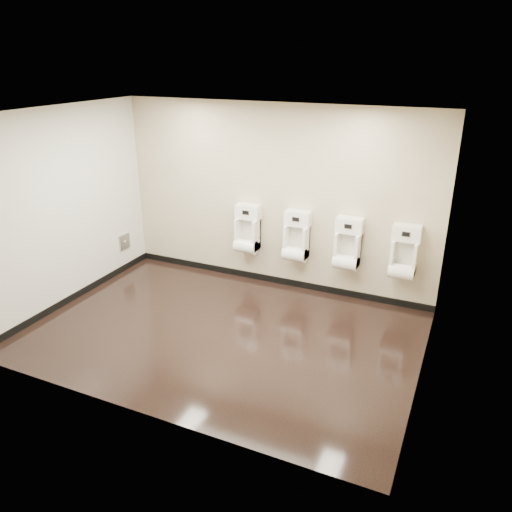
{
  "coord_description": "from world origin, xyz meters",
  "views": [
    {
      "loc": [
        2.76,
        -5.04,
        3.43
      ],
      "look_at": [
        0.24,
        0.55,
        0.93
      ],
      "focal_mm": 35.0,
      "sensor_mm": 36.0,
      "label": 1
    }
  ],
  "objects_px": {
    "urinal_2": "(347,247)",
    "urinal_3": "(404,256)",
    "access_panel": "(124,242)",
    "urinal_0": "(247,232)",
    "urinal_1": "(296,240)"
  },
  "relations": [
    {
      "from": "urinal_0",
      "to": "urinal_1",
      "type": "xyz_separation_m",
      "value": [
        0.81,
        0.0,
        0.0
      ]
    },
    {
      "from": "access_panel",
      "to": "urinal_0",
      "type": "bearing_deg",
      "value": 11.33
    },
    {
      "from": "urinal_2",
      "to": "urinal_3",
      "type": "relative_size",
      "value": 1.0
    },
    {
      "from": "urinal_1",
      "to": "urinal_3",
      "type": "xyz_separation_m",
      "value": [
        1.58,
        0.0,
        0.0
      ]
    },
    {
      "from": "urinal_2",
      "to": "access_panel",
      "type": "bearing_deg",
      "value": -173.53
    },
    {
      "from": "urinal_2",
      "to": "urinal_3",
      "type": "xyz_separation_m",
      "value": [
        0.8,
        0.0,
        0.0
      ]
    },
    {
      "from": "access_panel",
      "to": "urinal_2",
      "type": "bearing_deg",
      "value": 6.47
    },
    {
      "from": "access_panel",
      "to": "urinal_1",
      "type": "xyz_separation_m",
      "value": [
        2.9,
        0.42,
        0.33
      ]
    },
    {
      "from": "access_panel",
      "to": "urinal_0",
      "type": "xyz_separation_m",
      "value": [
        2.09,
        0.42,
        0.33
      ]
    },
    {
      "from": "access_panel",
      "to": "urinal_0",
      "type": "relative_size",
      "value": 0.34
    },
    {
      "from": "urinal_0",
      "to": "urinal_2",
      "type": "xyz_separation_m",
      "value": [
        1.6,
        0.0,
        0.0
      ]
    },
    {
      "from": "urinal_0",
      "to": "urinal_3",
      "type": "distance_m",
      "value": 2.39
    },
    {
      "from": "urinal_0",
      "to": "urinal_2",
      "type": "height_order",
      "value": "same"
    },
    {
      "from": "urinal_0",
      "to": "access_panel",
      "type": "bearing_deg",
      "value": -168.67
    },
    {
      "from": "access_panel",
      "to": "urinal_2",
      "type": "height_order",
      "value": "urinal_2"
    }
  ]
}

